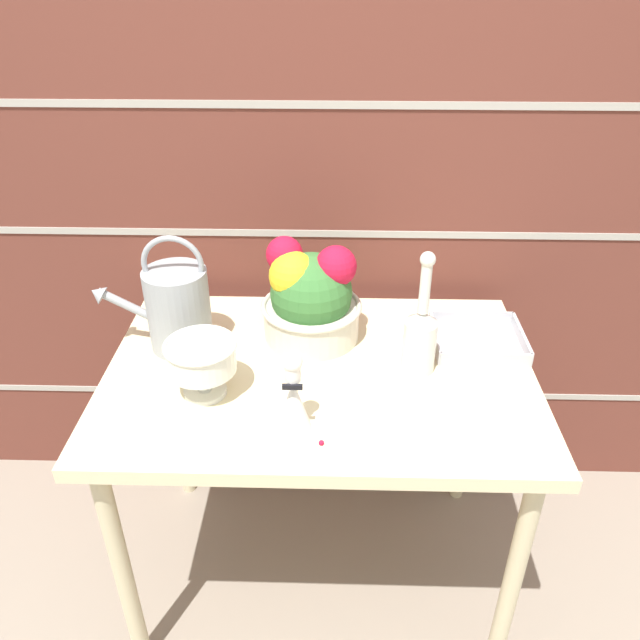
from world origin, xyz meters
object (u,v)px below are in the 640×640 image
Objects in this scene: watering_can at (177,307)px; wire_tray at (478,341)px; crystal_pedestal_bowl at (202,359)px; figurine_vase at (293,399)px; flower_planter at (310,297)px; glass_decanter at (420,335)px.

watering_can reaches higher than wire_tray.
figurine_vase is (0.21, -0.11, -0.02)m from crystal_pedestal_bowl.
crystal_pedestal_bowl is 0.72× the size of wire_tray.
figurine_vase is at bearing -93.15° from flower_planter.
glass_decanter is at bearing 12.29° from crystal_pedestal_bowl.
flower_planter is 1.17× the size of wire_tray.
flower_planter is (0.33, 0.05, 0.00)m from watering_can.
watering_can is at bearing 134.94° from figurine_vase.
wire_tray is (0.67, 0.22, -0.09)m from crystal_pedestal_bowl.
crystal_pedestal_bowl is at bearing -132.92° from flower_planter.
glass_decanter is at bearing -27.88° from flower_planter.
watering_can is at bearing 116.23° from crystal_pedestal_bowl.
flower_planter is 0.86× the size of glass_decanter.
figurine_vase is 0.57m from wire_tray.
glass_decanter reaches higher than crystal_pedestal_bowl.
watering_can is 0.45m from figurine_vase.
wire_tray is at bearing 1.65° from watering_can.
watering_can is 0.22m from crystal_pedestal_bowl.
watering_can is 1.14× the size of flower_planter.
glass_decanter reaches higher than figurine_vase.
watering_can reaches higher than flower_planter.
watering_can reaches higher than figurine_vase.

